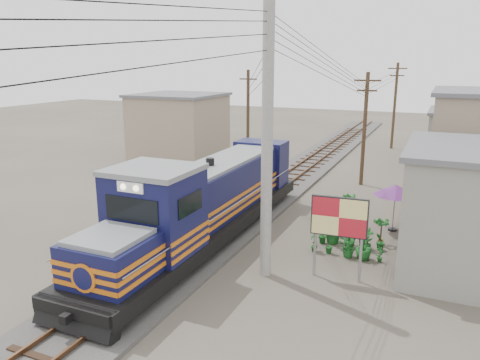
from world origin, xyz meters
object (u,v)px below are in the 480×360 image
at_px(market_umbrella, 396,190).
at_px(vendor, 358,228).
at_px(billboard, 339,219).
at_px(locomotive, 204,204).

xyz_separation_m(market_umbrella, vendor, (-1.20, -2.49, -1.15)).
distance_m(billboard, market_umbrella, 6.11).
bearing_deg(locomotive, billboard, -10.90).
relative_size(billboard, vendor, 1.95).
height_order(billboard, market_umbrella, billboard).
bearing_deg(locomotive, vendor, 20.91).
xyz_separation_m(billboard, market_umbrella, (1.31, 5.96, -0.32)).
relative_size(billboard, market_umbrella, 1.39).
relative_size(market_umbrella, vendor, 1.40).
distance_m(locomotive, market_umbrella, 8.73).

